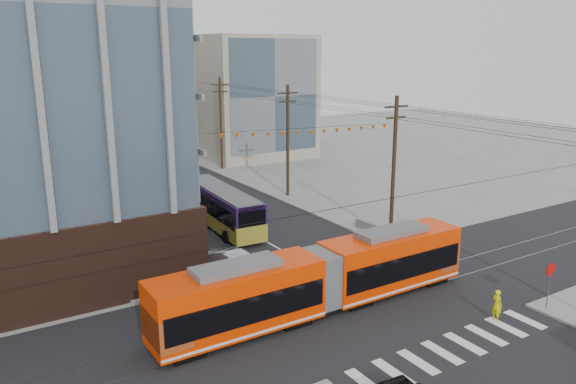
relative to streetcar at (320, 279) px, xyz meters
name	(u,v)px	position (x,y,z in m)	size (l,w,h in m)	color
ground	(410,324)	(3.21, -3.89, -1.89)	(160.00, 160.00, 0.00)	slate
bg_bldg_ne_near	(248,96)	(19.21, 44.11, 6.11)	(14.00, 14.00, 16.00)	gray
bg_bldg_ne_far	(202,93)	(21.21, 64.11, 5.11)	(16.00, 16.00, 14.00)	#8C99A5
utility_pole_far	(175,113)	(11.71, 52.11, 3.61)	(0.30, 0.30, 11.00)	black
streetcar	(320,279)	(0.00, 0.00, 0.00)	(19.58, 2.75, 3.77)	#E62E00
city_bus	(221,207)	(1.96, 16.85, -0.21)	(2.56, 11.80, 3.34)	#281344
parked_car_silver	(226,260)	(-1.89, 8.12, -1.15)	(1.56, 4.46, 1.47)	#A2ACBD
parked_car_white	(185,229)	(-1.70, 15.72, -1.19)	(1.96, 4.83, 1.40)	#C0B3B2
parked_car_grey	(158,211)	(-1.74, 21.73, -1.22)	(2.22, 4.82, 1.34)	#4E4E4E
pedestrian	(497,305)	(7.43, -6.05, -1.00)	(0.64, 0.42, 1.76)	#E4E803
stop_sign	(548,289)	(10.73, -6.83, -0.54)	(0.82, 0.82, 2.70)	#B80200
jersey_barrier	(377,229)	(11.51, 8.50, -1.47)	(0.94, 4.18, 0.84)	slate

